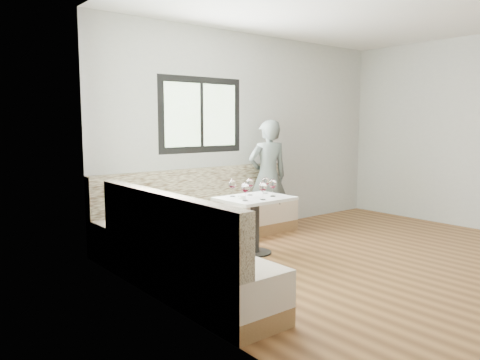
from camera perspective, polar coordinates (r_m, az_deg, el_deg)
name	(u,v)px	position (r m, az deg, el deg)	size (l,w,h in m)	color
room	(397,136)	(5.15, 18.65, 5.09)	(5.01, 5.01, 2.81)	brown
banquette	(195,232)	(5.30, -5.50, -6.32)	(2.90, 2.80, 0.95)	olive
table	(255,211)	(5.55, 1.83, -3.83)	(0.84, 0.66, 0.68)	black
person	(268,176)	(6.60, 3.41, 0.43)	(0.58, 0.38, 1.59)	#4F5855
olive_ramekin	(242,197)	(5.41, 0.22, -2.08)	(0.09, 0.09, 0.04)	white
wine_glass_a	(245,188)	(5.24, 0.65, -1.01)	(0.09, 0.09, 0.21)	white
wine_glass_b	(263,187)	(5.31, 2.82, -0.91)	(0.09, 0.09, 0.21)	white
wine_glass_c	(273,184)	(5.57, 4.02, -0.54)	(0.09, 0.09, 0.21)	white
wine_glass_d	(250,184)	(5.63, 1.22, -0.44)	(0.09, 0.09, 0.21)	white
wine_glass_e	(266,182)	(5.79, 3.14, -0.24)	(0.09, 0.09, 0.21)	white
wine_glass_f	(233,185)	(5.54, -0.92, -0.56)	(0.09, 0.09, 0.21)	white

